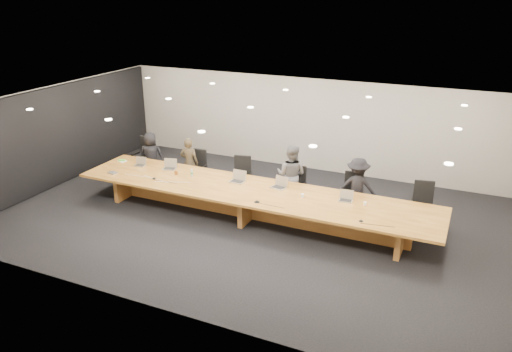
# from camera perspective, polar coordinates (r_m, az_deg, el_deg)

# --- Properties ---
(ground) EXTENTS (12.00, 12.00, 0.00)m
(ground) POSITION_cam_1_polar(r_m,az_deg,el_deg) (12.30, -0.58, -4.81)
(ground) COLOR black
(ground) RESTS_ON ground
(back_wall) EXTENTS (12.00, 0.02, 2.80)m
(back_wall) POSITION_cam_1_polar(r_m,az_deg,el_deg) (15.32, 5.73, 5.93)
(back_wall) COLOR beige
(back_wall) RESTS_ON ground
(left_wall_panel) EXTENTS (0.08, 7.84, 2.74)m
(left_wall_panel) POSITION_cam_1_polar(r_m,az_deg,el_deg) (15.14, -21.52, 4.26)
(left_wall_panel) COLOR black
(left_wall_panel) RESTS_ON ground
(conference_table) EXTENTS (9.00, 1.80, 0.75)m
(conference_table) POSITION_cam_1_polar(r_m,az_deg,el_deg) (12.08, -0.59, -2.59)
(conference_table) COLOR brown
(conference_table) RESTS_ON ground
(chair_far_left) EXTENTS (0.63, 0.63, 1.20)m
(chair_far_left) POSITION_cam_1_polar(r_m,az_deg,el_deg) (15.08, -12.75, 2.09)
(chair_far_left) COLOR black
(chair_far_left) RESTS_ON ground
(chair_left) EXTENTS (0.56, 0.56, 1.04)m
(chair_left) POSITION_cam_1_polar(r_m,az_deg,el_deg) (14.21, -6.81, 0.95)
(chair_left) COLOR black
(chair_left) RESTS_ON ground
(chair_mid_left) EXTENTS (0.67, 0.67, 1.10)m
(chair_mid_left) POSITION_cam_1_polar(r_m,az_deg,el_deg) (13.37, -1.72, -0.08)
(chair_mid_left) COLOR black
(chair_mid_left) RESTS_ON ground
(chair_mid_right) EXTENTS (0.55, 0.55, 1.00)m
(chair_mid_right) POSITION_cam_1_polar(r_m,az_deg,el_deg) (13.00, 4.50, -1.01)
(chair_mid_right) COLOR black
(chair_mid_right) RESTS_ON ground
(chair_right) EXTENTS (0.67, 0.67, 1.11)m
(chair_right) POSITION_cam_1_polar(r_m,az_deg,el_deg) (12.44, 11.03, -2.11)
(chair_right) COLOR black
(chair_right) RESTS_ON ground
(chair_far_right) EXTENTS (0.65, 0.65, 1.10)m
(chair_far_right) POSITION_cam_1_polar(r_m,az_deg,el_deg) (12.29, 18.54, -3.17)
(chair_far_right) COLOR black
(chair_far_right) RESTS_ON ground
(person_a) EXTENTS (0.82, 0.68, 1.43)m
(person_a) POSITION_cam_1_polar(r_m,az_deg,el_deg) (14.77, -11.87, 2.22)
(person_a) COLOR black
(person_a) RESTS_ON ground
(person_b) EXTENTS (0.58, 0.43, 1.43)m
(person_b) POSITION_cam_1_polar(r_m,az_deg,el_deg) (14.05, -7.63, 1.53)
(person_b) COLOR #31281A
(person_b) RESTS_ON ground
(person_c) EXTENTS (0.78, 0.61, 1.61)m
(person_c) POSITION_cam_1_polar(r_m,az_deg,el_deg) (12.80, 4.04, 0.11)
(person_c) COLOR #515153
(person_c) RESTS_ON ground
(person_d) EXTENTS (1.05, 0.70, 1.51)m
(person_d) POSITION_cam_1_polar(r_m,az_deg,el_deg) (12.37, 11.49, -1.29)
(person_d) COLOR black
(person_d) RESTS_ON ground
(laptop_a) EXTENTS (0.33, 0.26, 0.23)m
(laptop_a) POSITION_cam_1_polar(r_m,az_deg,el_deg) (13.91, -13.20, 1.59)
(laptop_a) COLOR tan
(laptop_a) RESTS_ON conference_table
(laptop_b) EXTENTS (0.40, 0.33, 0.27)m
(laptop_b) POSITION_cam_1_polar(r_m,az_deg,el_deg) (13.48, -9.91, 1.31)
(laptop_b) COLOR tan
(laptop_b) RESTS_ON conference_table
(laptop_c) EXTENTS (0.37, 0.27, 0.29)m
(laptop_c) POSITION_cam_1_polar(r_m,az_deg,el_deg) (12.42, -2.17, -0.07)
(laptop_c) COLOR #BAA98E
(laptop_c) RESTS_ON conference_table
(laptop_d) EXTENTS (0.41, 0.34, 0.28)m
(laptop_d) POSITION_cam_1_polar(r_m,az_deg,el_deg) (12.06, 2.58, -0.76)
(laptop_d) COLOR #B7A68C
(laptop_d) RESTS_ON conference_table
(laptop_e) EXTENTS (0.33, 0.25, 0.24)m
(laptop_e) POSITION_cam_1_polar(r_m,az_deg,el_deg) (11.51, 10.23, -2.28)
(laptop_e) COLOR tan
(laptop_e) RESTS_ON conference_table
(water_bottle) EXTENTS (0.08, 0.08, 0.19)m
(water_bottle) POSITION_cam_1_polar(r_m,az_deg,el_deg) (12.89, -7.35, 0.33)
(water_bottle) COLOR #A9B8B2
(water_bottle) RESTS_ON conference_table
(amber_mug) EXTENTS (0.09, 0.09, 0.10)m
(amber_mug) POSITION_cam_1_polar(r_m,az_deg,el_deg) (13.10, -9.13, 0.37)
(amber_mug) COLOR brown
(amber_mug) RESTS_ON conference_table
(paper_cup_near) EXTENTS (0.08, 0.08, 0.09)m
(paper_cup_near) POSITION_cam_1_polar(r_m,az_deg,el_deg) (11.60, 5.32, -2.24)
(paper_cup_near) COLOR white
(paper_cup_near) RESTS_ON conference_table
(paper_cup_far) EXTENTS (0.09, 0.09, 0.08)m
(paper_cup_far) POSITION_cam_1_polar(r_m,az_deg,el_deg) (11.41, 12.34, -3.10)
(paper_cup_far) COLOR white
(paper_cup_far) RESTS_ON conference_table
(notepad) EXTENTS (0.26, 0.23, 0.01)m
(notepad) POSITION_cam_1_polar(r_m,az_deg,el_deg) (14.43, -15.03, 1.67)
(notepad) COLOR white
(notepad) RESTS_ON conference_table
(lime_gadget) EXTENTS (0.21, 0.16, 0.03)m
(lime_gadget) POSITION_cam_1_polar(r_m,az_deg,el_deg) (14.43, -15.06, 1.76)
(lime_gadget) COLOR green
(lime_gadget) RESTS_ON notepad
(av_box) EXTENTS (0.24, 0.19, 0.03)m
(av_box) POSITION_cam_1_polar(r_m,az_deg,el_deg) (13.56, -16.08, 0.36)
(av_box) COLOR #A4A4A8
(av_box) RESTS_ON conference_table
(mic_left) EXTENTS (0.12, 0.12, 0.03)m
(mic_left) POSITION_cam_1_polar(r_m,az_deg,el_deg) (12.93, -11.57, -0.25)
(mic_left) COLOR black
(mic_left) RESTS_ON conference_table
(mic_center) EXTENTS (0.17, 0.17, 0.03)m
(mic_center) POSITION_cam_1_polar(r_m,az_deg,el_deg) (11.32, 0.10, -2.92)
(mic_center) COLOR black
(mic_center) RESTS_ON conference_table
(mic_right) EXTENTS (0.11, 0.11, 0.03)m
(mic_right) POSITION_cam_1_polar(r_m,az_deg,el_deg) (10.66, 11.92, -5.01)
(mic_right) COLOR black
(mic_right) RESTS_ON conference_table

